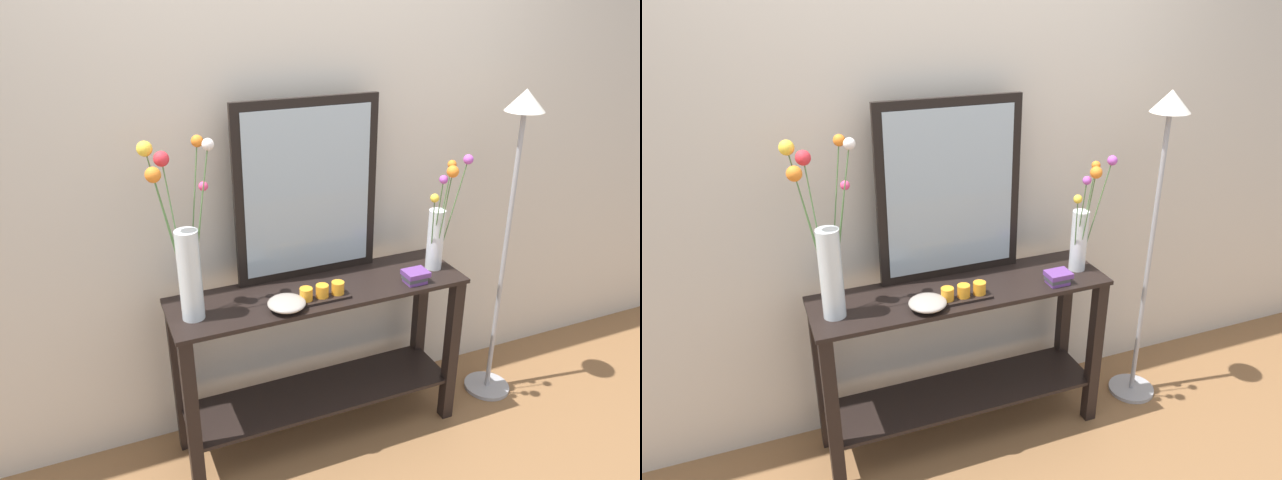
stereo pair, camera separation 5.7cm
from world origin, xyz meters
TOP-DOWN VIEW (x-y plane):
  - ground_plane at (0.00, 0.00)m, footprint 7.00×6.00m
  - wall_back at (0.00, 0.31)m, footprint 6.40×0.08m
  - console_table at (0.00, 0.00)m, footprint 1.35×0.37m
  - mirror_leaning at (0.01, 0.15)m, footprint 0.67×0.03m
  - tall_vase_left at (-0.58, -0.01)m, footprint 0.28×0.19m
  - vase_right at (0.58, -0.03)m, footprint 0.22×0.15m
  - candle_tray at (-0.03, -0.09)m, footprint 0.24×0.09m
  - decorative_bowl at (-0.20, -0.11)m, footprint 0.16×0.16m
  - book_stack at (0.42, -0.11)m, footprint 0.11×0.09m
  - floor_lamp at (0.98, -0.05)m, footprint 0.24×0.24m

SIDE VIEW (x-z plane):
  - ground_plane at x=0.00m, z-range -0.02..0.00m
  - console_table at x=0.00m, z-range 0.09..0.89m
  - candle_tray at x=-0.03m, z-range 0.79..0.86m
  - decorative_bowl at x=-0.20m, z-range 0.80..0.85m
  - book_stack at x=0.42m, z-range 0.80..0.86m
  - vase_right at x=0.58m, z-range 0.73..1.29m
  - tall_vase_left at x=-0.58m, z-range 0.73..1.45m
  - floor_lamp at x=0.98m, z-range 0.29..1.91m
  - mirror_leaning at x=0.01m, z-range 0.80..1.62m
  - wall_back at x=0.00m, z-range 0.00..2.70m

